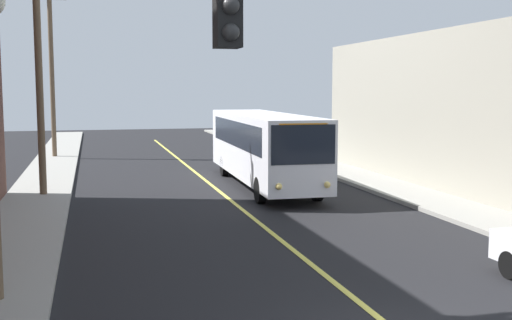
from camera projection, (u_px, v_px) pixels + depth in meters
sidewalk_left at (19, 237)px, 18.13m from camera, size 2.50×90.00×0.15m
sidewalk_right at (466, 212)px, 21.76m from camera, size 2.50×90.00×0.15m
lane_stripe_center at (229, 199)px, 24.76m from camera, size 0.16×60.00×0.01m
city_bus at (263, 145)px, 28.04m from camera, size 2.88×12.21×3.20m
utility_pole_mid at (38, 58)px, 24.53m from camera, size 2.40×0.28×9.70m
utility_pole_far at (51, 57)px, 38.60m from camera, size 2.40×0.28×11.10m
traffic_signal_left_corner at (66, 88)px, 7.51m from camera, size 3.75×0.48×6.00m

